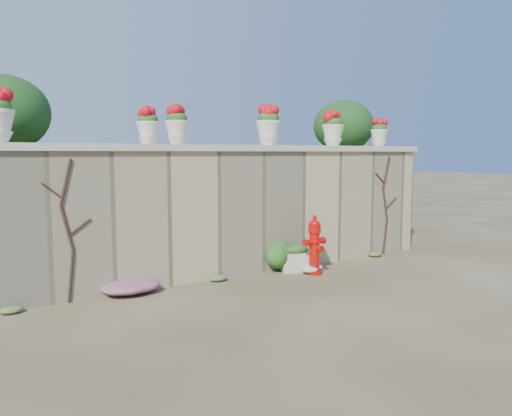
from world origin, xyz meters
TOP-DOWN VIEW (x-y plane):
  - ground at (0.00, 0.00)m, footprint 80.00×80.00m
  - stone_wall at (0.00, 1.80)m, footprint 8.00×0.40m
  - wall_cap at (0.00, 1.80)m, footprint 8.10×0.52m
  - raised_fill at (0.00, 5.00)m, footprint 9.00×6.00m
  - back_shrub_left at (-3.20, 3.00)m, footprint 1.30×1.30m
  - back_shrub_right at (3.40, 3.00)m, footprint 1.30×1.30m
  - vine_left at (-2.67, 1.58)m, footprint 0.60×0.04m
  - vine_right at (3.23, 1.58)m, footprint 0.60×0.04m
  - fire_hydrant at (1.05, 1.07)m, footprint 0.42×0.30m
  - planter_box at (0.94, 1.39)m, footprint 0.62×0.50m
  - green_shrub at (0.70, 1.55)m, footprint 0.64×0.58m
  - magenta_clump at (-1.88, 1.50)m, footprint 0.95×0.63m
  - white_flowers at (1.07, 1.13)m, footprint 0.52×0.41m
  - urn_pot_1 at (-1.46, 1.80)m, footprint 0.33×0.33m
  - urn_pot_2 at (-1.02, 1.80)m, footprint 0.36×0.36m
  - urn_pot_3 at (0.63, 1.80)m, footprint 0.42×0.42m
  - urn_pot_4 at (2.05, 1.80)m, footprint 0.39×0.39m
  - urn_pot_5 at (3.23, 1.80)m, footprint 0.33×0.33m
  - terracotta_pot at (3.26, 1.80)m, footprint 0.24×0.24m

SIDE VIEW (x-z plane):
  - ground at x=0.00m, z-range 0.00..0.00m
  - white_flowers at x=1.07m, z-range 0.00..0.19m
  - magenta_clump at x=-1.88m, z-range 0.00..0.25m
  - planter_box at x=0.94m, z-range -0.02..0.44m
  - green_shrub at x=0.70m, z-range 0.00..0.61m
  - fire_hydrant at x=1.05m, z-range 0.00..0.97m
  - vine_left at x=-2.67m, z-range 0.04..1.94m
  - vine_right at x=3.23m, z-range 0.04..1.94m
  - stone_wall at x=0.00m, z-range 0.00..2.00m
  - raised_fill at x=0.00m, z-range 0.00..2.00m
  - wall_cap at x=0.00m, z-range 2.00..2.10m
  - terracotta_pot at x=3.26m, z-range 2.09..2.37m
  - urn_pot_1 at x=-1.46m, z-range 2.10..2.62m
  - urn_pot_5 at x=3.23m, z-range 2.10..2.62m
  - urn_pot_2 at x=-1.02m, z-range 2.10..2.66m
  - urn_pot_4 at x=2.05m, z-range 2.10..2.71m
  - urn_pot_3 at x=0.63m, z-range 2.10..2.75m
  - back_shrub_left at x=-3.20m, z-range 2.00..3.10m
  - back_shrub_right at x=3.40m, z-range 2.00..3.10m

